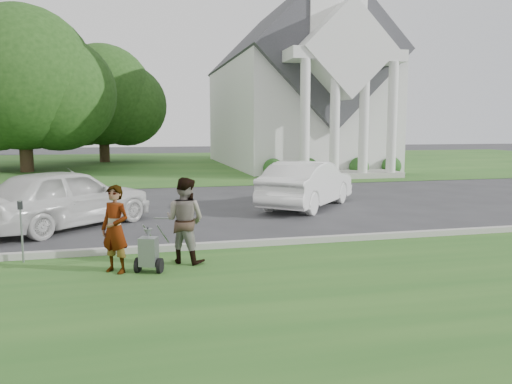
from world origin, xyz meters
name	(u,v)px	position (x,y,z in m)	size (l,w,h in m)	color
ground	(221,255)	(0.00, 0.00, 0.00)	(120.00, 120.00, 0.00)	#333335
grass_strip	(254,304)	(0.00, -3.00, 0.01)	(80.00, 7.00, 0.01)	#24551D
church_lawn	(160,164)	(0.00, 27.00, 0.01)	(80.00, 30.00, 0.01)	#24551D
curb	(217,245)	(0.00, 0.55, 0.07)	(80.00, 0.18, 0.15)	#9E9E93
church	(294,79)	(9.00, 23.11, 5.94)	(9.19, 19.00, 24.10)	white
tree_left	(22,85)	(-8.01, 21.99, 5.11)	(10.63, 8.40, 9.71)	#332316
tree_back	(102,100)	(-4.01, 29.99, 4.73)	(9.61, 7.60, 8.89)	#332316
striping_cart	(149,252)	(-1.49, -0.97, 0.38)	(0.70, 1.03, 0.89)	black
person_left	(115,230)	(-2.07, -0.83, 0.80)	(0.59, 0.38, 1.61)	#999999
person_right	(185,221)	(-0.77, -0.43, 0.84)	(0.82, 0.64, 1.68)	#999999
parking_meter_near	(21,224)	(-3.88, 0.29, 0.79)	(0.09, 0.08, 1.25)	gray
car_b	(66,198)	(-3.51, 3.80, 0.81)	(1.91, 4.74, 1.61)	silver
car_d	(308,184)	(3.88, 5.58, 0.78)	(1.64, 4.71, 1.55)	white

